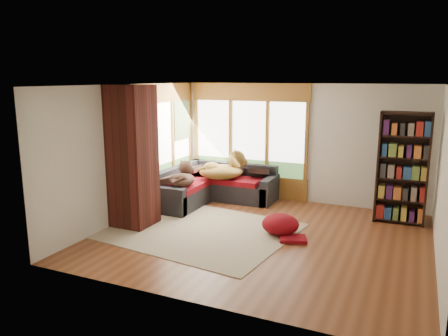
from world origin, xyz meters
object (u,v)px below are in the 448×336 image
Objects in this scene: pouf at (280,224)px; area_rug at (193,229)px; sectional_sofa at (205,187)px; bookshelf at (402,169)px; brick_chimney at (133,157)px; dog_brindle at (183,174)px; dog_tan at (225,166)px.

area_rug is at bearing -164.87° from pouf.
bookshelf is (4.09, 0.08, 0.76)m from sectional_sofa.
pouf is at bearing 13.19° from brick_chimney.
sectional_sofa reaches higher than pouf.
brick_chimney is 3.01× the size of dog_brindle.
pouf is (2.66, 0.62, -1.11)m from brick_chimney.
dog_tan is (-0.20, 1.89, 0.81)m from area_rug.
bookshelf reaches higher than pouf.
dog_tan is at bearing -46.37° from dog_brindle.
brick_chimney is 1.23× the size of bookshelf.
brick_chimney reaches higher than dog_brindle.
brick_chimney reaches higher than dog_tan.
sectional_sofa is 0.63× the size of area_rug.
dog_tan is at bearing -179.58° from bookshelf.
pouf is at bearing 15.13° from area_rug.
pouf reaches higher than area_rug.
dog_brindle is at bearing 126.75° from area_rug.
bookshelf is at bearing -1.25° from sectional_sofa.
dog_tan reaches higher than area_rug.
bookshelf is at bearing 38.56° from pouf.
dog_brindle is (-0.75, 1.01, 0.75)m from area_rug.
brick_chimney is at bearing -104.61° from sectional_sofa.
brick_chimney reaches higher than bookshelf.
bookshelf is at bearing 25.08° from brick_chimney.
bookshelf is at bearing -28.94° from dog_tan.
sectional_sofa is 2.54× the size of dog_brindle.
dog_brindle is at bearing -167.69° from bookshelf.
sectional_sofa is 1.94× the size of dog_tan.
brick_chimney is 1.38m from dog_brindle.
area_rug is 5.30× the size of pouf.
brick_chimney is 5.02m from bookshelf.
area_rug is 4.04× the size of dog_brindle.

